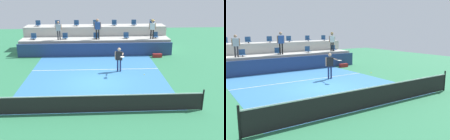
# 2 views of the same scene
# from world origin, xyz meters

# --- Properties ---
(ground_plane) EXTENTS (40.00, 40.00, 0.00)m
(ground_plane) POSITION_xyz_m (0.00, 0.00, 0.00)
(ground_plane) COLOR #2D754C
(court_inner_paint) EXTENTS (9.00, 10.00, 0.01)m
(court_inner_paint) POSITION_xyz_m (0.00, 1.00, 0.00)
(court_inner_paint) COLOR teal
(court_inner_paint) RESTS_ON ground_plane
(court_service_line) EXTENTS (9.00, 0.06, 0.00)m
(court_service_line) POSITION_xyz_m (0.00, 2.40, 0.01)
(court_service_line) COLOR white
(court_service_line) RESTS_ON ground_plane
(tennis_net) EXTENTS (10.48, 0.08, 1.07)m
(tennis_net) POSITION_xyz_m (0.00, -4.00, 0.50)
(tennis_net) COLOR black
(tennis_net) RESTS_ON ground_plane
(sponsor_backboard) EXTENTS (13.00, 0.16, 1.10)m
(sponsor_backboard) POSITION_xyz_m (0.00, 6.00, 0.55)
(sponsor_backboard) COLOR navy
(sponsor_backboard) RESTS_ON ground_plane
(seating_tier_lower) EXTENTS (13.00, 1.80, 1.25)m
(seating_tier_lower) POSITION_xyz_m (0.00, 7.30, 0.62)
(seating_tier_lower) COLOR #ADAAA3
(seating_tier_lower) RESTS_ON ground_plane
(seating_tier_upper) EXTENTS (13.00, 1.80, 2.10)m
(seating_tier_upper) POSITION_xyz_m (0.00, 9.10, 1.05)
(seating_tier_upper) COLOR #ADAAA3
(seating_tier_upper) RESTS_ON ground_plane
(stadium_chair_lower_left) EXTENTS (0.44, 0.40, 0.52)m
(stadium_chair_lower_left) POSITION_xyz_m (-2.66, 7.23, 1.46)
(stadium_chair_lower_left) COLOR #2D2D33
(stadium_chair_lower_left) RESTS_ON seating_tier_lower
(stadium_chair_lower_center) EXTENTS (0.44, 0.40, 0.52)m
(stadium_chair_lower_center) POSITION_xyz_m (0.02, 7.23, 1.46)
(stadium_chair_lower_center) COLOR #2D2D33
(stadium_chair_lower_center) RESTS_ON seating_tier_lower
(stadium_chair_lower_right) EXTENTS (0.44, 0.40, 0.52)m
(stadium_chair_lower_right) POSITION_xyz_m (2.69, 7.23, 1.46)
(stadium_chair_lower_right) COLOR #2D2D33
(stadium_chair_lower_right) RESTS_ON seating_tier_lower
(stadium_chair_lower_far_right) EXTENTS (0.44, 0.40, 0.52)m
(stadium_chair_lower_far_right) POSITION_xyz_m (5.29, 7.23, 1.46)
(stadium_chair_lower_far_right) COLOR #2D2D33
(stadium_chair_lower_far_right) RESTS_ON seating_tier_lower
(stadium_chair_upper_mid_left) EXTENTS (0.44, 0.40, 0.52)m
(stadium_chair_upper_mid_left) POSITION_xyz_m (-1.78, 9.03, 2.31)
(stadium_chair_upper_mid_left) COLOR #2D2D33
(stadium_chair_upper_mid_left) RESTS_ON seating_tier_upper
(stadium_chair_upper_center) EXTENTS (0.44, 0.40, 0.52)m
(stadium_chair_upper_center) POSITION_xyz_m (-0.01, 9.03, 2.31)
(stadium_chair_upper_center) COLOR #2D2D33
(stadium_chair_upper_center) RESTS_ON seating_tier_upper
(stadium_chair_upper_mid_right) EXTENTS (0.44, 0.40, 0.52)m
(stadium_chair_upper_mid_right) POSITION_xyz_m (1.74, 9.03, 2.31)
(stadium_chair_upper_mid_right) COLOR #2D2D33
(stadium_chair_upper_mid_right) RESTS_ON seating_tier_upper
(stadium_chair_upper_right) EXTENTS (0.44, 0.40, 0.52)m
(stadium_chair_upper_right) POSITION_xyz_m (3.60, 9.03, 2.31)
(stadium_chair_upper_right) COLOR #2D2D33
(stadium_chair_upper_right) RESTS_ON seating_tier_upper
(stadium_chair_upper_far_right) EXTENTS (0.44, 0.40, 0.52)m
(stadium_chair_upper_far_right) POSITION_xyz_m (5.33, 9.03, 2.31)
(stadium_chair_upper_far_right) COLOR #2D2D33
(stadium_chair_upper_far_right) RESTS_ON seating_tier_upper
(tennis_player) EXTENTS (0.59, 1.24, 1.70)m
(tennis_player) POSITION_xyz_m (1.63, 1.89, 1.04)
(tennis_player) COLOR navy
(tennis_player) RESTS_ON ground_plane
(spectator_leaning_on_rail) EXTENTS (0.57, 0.27, 1.61)m
(spectator_leaning_on_rail) POSITION_xyz_m (-3.13, 6.85, 2.21)
(spectator_leaning_on_rail) COLOR #2D2D33
(spectator_leaning_on_rail) RESTS_ON seating_tier_lower
(spectator_in_grey) EXTENTS (0.61, 0.24, 1.77)m
(spectator_in_grey) POSITION_xyz_m (0.17, 6.85, 2.33)
(spectator_in_grey) COLOR black
(spectator_in_grey) RESTS_ON seating_tier_lower
(spectator_with_hat) EXTENTS (0.57, 0.46, 1.68)m
(spectator_with_hat) POSITION_xyz_m (4.90, 6.85, 2.27)
(spectator_with_hat) COLOR black
(spectator_with_hat) RESTS_ON seating_tier_lower
(tennis_ball) EXTENTS (0.07, 0.07, 0.07)m
(tennis_ball) POSITION_xyz_m (2.93, -0.66, 0.68)
(tennis_ball) COLOR #CCE033
(equipment_bag) EXTENTS (0.76, 0.28, 0.30)m
(equipment_bag) POSITION_xyz_m (5.10, 5.33, 0.15)
(equipment_bag) COLOR maroon
(equipment_bag) RESTS_ON ground_plane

